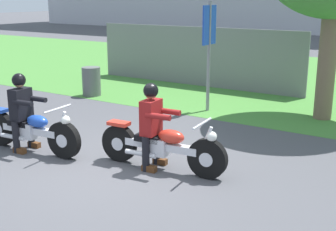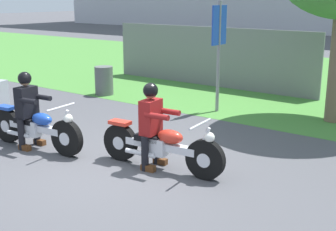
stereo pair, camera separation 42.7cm
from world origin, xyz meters
name	(u,v)px [view 1 (the left image)]	position (x,y,z in m)	size (l,w,h in m)	color
ground	(111,168)	(0.00, 0.00, 0.00)	(120.00, 120.00, 0.00)	#4C4C51
grass_verge	(296,79)	(0.00, 9.54, 0.00)	(60.00, 12.00, 0.01)	#478438
motorcycle_lead	(161,146)	(0.71, 0.41, 0.39)	(2.23, 0.66, 0.87)	black
rider_lead	(152,119)	(0.54, 0.40, 0.81)	(0.58, 0.49, 1.40)	black
motorcycle_follow	(31,130)	(-1.72, -0.15, 0.39)	(2.17, 0.66, 0.88)	black
rider_follow	(22,106)	(-1.89, -0.16, 0.82)	(0.58, 0.49, 1.40)	black
trash_can	(91,81)	(-4.02, 3.94, 0.40)	(0.51, 0.51, 0.80)	#595E5B
sign_banner	(209,39)	(-0.49, 4.20, 1.72)	(0.08, 0.60, 2.60)	gray
fence_segment	(195,56)	(-2.38, 6.84, 0.90)	(7.00, 0.06, 1.80)	slate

